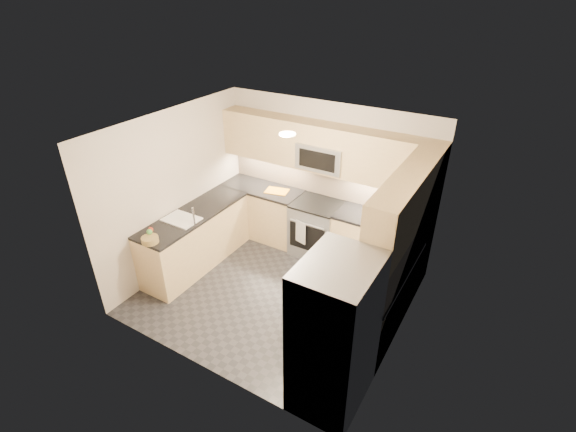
# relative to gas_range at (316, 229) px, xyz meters

# --- Properties ---
(floor) EXTENTS (3.60, 3.20, 0.00)m
(floor) POSITION_rel_gas_range_xyz_m (0.00, -1.28, -0.46)
(floor) COLOR #232428
(floor) RESTS_ON ground
(ceiling) EXTENTS (3.60, 3.20, 0.02)m
(ceiling) POSITION_rel_gas_range_xyz_m (0.00, -1.28, 2.04)
(ceiling) COLOR beige
(ceiling) RESTS_ON wall_back
(wall_back) EXTENTS (3.60, 0.02, 2.50)m
(wall_back) POSITION_rel_gas_range_xyz_m (0.00, 0.32, 0.79)
(wall_back) COLOR #BEB4A6
(wall_back) RESTS_ON floor
(wall_front) EXTENTS (3.60, 0.02, 2.50)m
(wall_front) POSITION_rel_gas_range_xyz_m (0.00, -2.88, 0.79)
(wall_front) COLOR #BEB4A6
(wall_front) RESTS_ON floor
(wall_left) EXTENTS (0.02, 3.20, 2.50)m
(wall_left) POSITION_rel_gas_range_xyz_m (-1.80, -1.28, 0.79)
(wall_left) COLOR #BEB4A6
(wall_left) RESTS_ON floor
(wall_right) EXTENTS (0.02, 3.20, 2.50)m
(wall_right) POSITION_rel_gas_range_xyz_m (1.80, -1.28, 0.79)
(wall_right) COLOR #BEB4A6
(wall_right) RESTS_ON floor
(base_cab_back_left) EXTENTS (1.42, 0.60, 0.90)m
(base_cab_back_left) POSITION_rel_gas_range_xyz_m (-1.09, 0.02, -0.01)
(base_cab_back_left) COLOR #D4B57F
(base_cab_back_left) RESTS_ON floor
(base_cab_back_right) EXTENTS (1.42, 0.60, 0.90)m
(base_cab_back_right) POSITION_rel_gas_range_xyz_m (1.09, 0.02, -0.01)
(base_cab_back_right) COLOR #D4B57F
(base_cab_back_right) RESTS_ON floor
(base_cab_right) EXTENTS (0.60, 1.70, 0.90)m
(base_cab_right) POSITION_rel_gas_range_xyz_m (1.50, -1.12, -0.01)
(base_cab_right) COLOR #D4B57F
(base_cab_right) RESTS_ON floor
(base_cab_peninsula) EXTENTS (0.60, 2.00, 0.90)m
(base_cab_peninsula) POSITION_rel_gas_range_xyz_m (-1.50, -1.28, -0.01)
(base_cab_peninsula) COLOR #D4B57F
(base_cab_peninsula) RESTS_ON floor
(countertop_back_left) EXTENTS (1.42, 0.63, 0.04)m
(countertop_back_left) POSITION_rel_gas_range_xyz_m (-1.09, 0.02, 0.47)
(countertop_back_left) COLOR black
(countertop_back_left) RESTS_ON base_cab_back_left
(countertop_back_right) EXTENTS (1.42, 0.63, 0.04)m
(countertop_back_right) POSITION_rel_gas_range_xyz_m (1.09, 0.02, 0.47)
(countertop_back_right) COLOR black
(countertop_back_right) RESTS_ON base_cab_back_right
(countertop_right) EXTENTS (0.63, 1.70, 0.04)m
(countertop_right) POSITION_rel_gas_range_xyz_m (1.50, -1.12, 0.47)
(countertop_right) COLOR black
(countertop_right) RESTS_ON base_cab_right
(countertop_peninsula) EXTENTS (0.63, 2.00, 0.04)m
(countertop_peninsula) POSITION_rel_gas_range_xyz_m (-1.50, -1.28, 0.47)
(countertop_peninsula) COLOR black
(countertop_peninsula) RESTS_ON base_cab_peninsula
(upper_cab_back) EXTENTS (3.60, 0.35, 0.75)m
(upper_cab_back) POSITION_rel_gas_range_xyz_m (0.00, 0.15, 1.37)
(upper_cab_back) COLOR #D4B57F
(upper_cab_back) RESTS_ON wall_back
(upper_cab_right) EXTENTS (0.35, 1.95, 0.75)m
(upper_cab_right) POSITION_rel_gas_range_xyz_m (1.62, -1.00, 1.37)
(upper_cab_right) COLOR #D4B57F
(upper_cab_right) RESTS_ON wall_right
(backsplash_back) EXTENTS (3.60, 0.01, 0.51)m
(backsplash_back) POSITION_rel_gas_range_xyz_m (0.00, 0.32, 0.74)
(backsplash_back) COLOR tan
(backsplash_back) RESTS_ON wall_back
(backsplash_right) EXTENTS (0.01, 2.30, 0.51)m
(backsplash_right) POSITION_rel_gas_range_xyz_m (1.80, -0.82, 0.74)
(backsplash_right) COLOR tan
(backsplash_right) RESTS_ON wall_right
(gas_range) EXTENTS (0.76, 0.65, 0.91)m
(gas_range) POSITION_rel_gas_range_xyz_m (0.00, 0.00, 0.00)
(gas_range) COLOR #919498
(gas_range) RESTS_ON floor
(range_cooktop) EXTENTS (0.76, 0.65, 0.03)m
(range_cooktop) POSITION_rel_gas_range_xyz_m (0.00, 0.00, 0.46)
(range_cooktop) COLOR black
(range_cooktop) RESTS_ON gas_range
(oven_door_glass) EXTENTS (0.62, 0.02, 0.45)m
(oven_door_glass) POSITION_rel_gas_range_xyz_m (0.00, -0.33, -0.01)
(oven_door_glass) COLOR black
(oven_door_glass) RESTS_ON gas_range
(oven_handle) EXTENTS (0.60, 0.02, 0.02)m
(oven_handle) POSITION_rel_gas_range_xyz_m (0.00, -0.35, 0.26)
(oven_handle) COLOR #B2B5BA
(oven_handle) RESTS_ON gas_range
(microwave) EXTENTS (0.76, 0.40, 0.40)m
(microwave) POSITION_rel_gas_range_xyz_m (0.00, 0.12, 1.24)
(microwave) COLOR #969A9D
(microwave) RESTS_ON upper_cab_back
(microwave_door) EXTENTS (0.60, 0.01, 0.28)m
(microwave_door) POSITION_rel_gas_range_xyz_m (0.00, -0.08, 1.24)
(microwave_door) COLOR black
(microwave_door) RESTS_ON microwave
(refrigerator) EXTENTS (0.70, 0.90, 1.80)m
(refrigerator) POSITION_rel_gas_range_xyz_m (1.45, -2.43, 0.45)
(refrigerator) COLOR #919298
(refrigerator) RESTS_ON floor
(fridge_handle_left) EXTENTS (0.02, 0.02, 1.20)m
(fridge_handle_left) POSITION_rel_gas_range_xyz_m (1.08, -2.61, 0.49)
(fridge_handle_left) COLOR #B2B5BA
(fridge_handle_left) RESTS_ON refrigerator
(fridge_handle_right) EXTENTS (0.02, 0.02, 1.20)m
(fridge_handle_right) POSITION_rel_gas_range_xyz_m (1.08, -2.25, 0.49)
(fridge_handle_right) COLOR #B2B5BA
(fridge_handle_right) RESTS_ON refrigerator
(sink_basin) EXTENTS (0.52, 0.38, 0.16)m
(sink_basin) POSITION_rel_gas_range_xyz_m (-1.50, -1.53, 0.42)
(sink_basin) COLOR white
(sink_basin) RESTS_ON base_cab_peninsula
(faucet) EXTENTS (0.03, 0.03, 0.28)m
(faucet) POSITION_rel_gas_range_xyz_m (-1.24, -1.53, 0.62)
(faucet) COLOR silver
(faucet) RESTS_ON countertop_peninsula
(utensil_bowl) EXTENTS (0.25, 0.25, 0.14)m
(utensil_bowl) POSITION_rel_gas_range_xyz_m (1.62, -0.10, 0.56)
(utensil_bowl) COLOR green
(utensil_bowl) RESTS_ON countertop_back_right
(cutting_board) EXTENTS (0.43, 0.34, 0.01)m
(cutting_board) POSITION_rel_gas_range_xyz_m (-0.78, 0.02, 0.49)
(cutting_board) COLOR orange
(cutting_board) RESTS_ON countertop_back_left
(fruit_basket) EXTENTS (0.26, 0.26, 0.08)m
(fruit_basket) POSITION_rel_gas_range_xyz_m (-1.43, -2.20, 0.53)
(fruit_basket) COLOR olive
(fruit_basket) RESTS_ON countertop_peninsula
(fruit_apple) EXTENTS (0.07, 0.07, 0.07)m
(fruit_apple) POSITION_rel_gas_range_xyz_m (-1.53, -2.08, 0.60)
(fruit_apple) COLOR #9D2711
(fruit_apple) RESTS_ON fruit_basket
(fruit_pear) EXTENTS (0.08, 0.08, 0.08)m
(fruit_pear) POSITION_rel_gas_range_xyz_m (-1.50, -2.13, 0.60)
(fruit_pear) COLOR #4EA044
(fruit_pear) RESTS_ON fruit_basket
(dish_towel_check) EXTENTS (0.20, 0.07, 0.38)m
(dish_towel_check) POSITION_rel_gas_range_xyz_m (-0.10, -0.37, 0.10)
(dish_towel_check) COLOR silver
(dish_towel_check) RESTS_ON oven_handle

